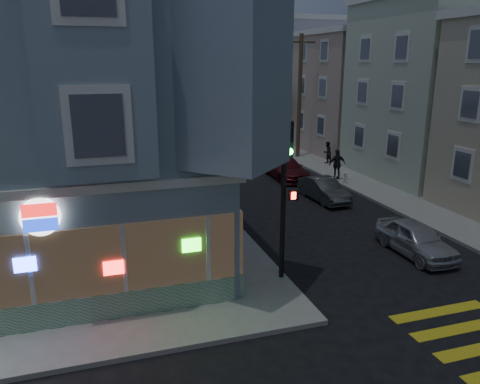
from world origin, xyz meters
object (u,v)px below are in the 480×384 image
street_tree_far (244,94)px  parked_car_b (324,190)px  pedestrian_a (327,152)px  parked_car_c (286,168)px  parked_car_a (416,239)px  parked_car_d (254,138)px  fire_hydrant (346,177)px  utility_pole (300,95)px  traffic_signal (286,174)px  street_tree_near (272,100)px  pedestrian_b (337,164)px

street_tree_far → parked_car_b: 25.36m
pedestrian_a → parked_car_c: pedestrian_a is taller
street_tree_far → parked_car_a: 32.83m
parked_car_d → parked_car_a: bearing=-96.6°
parked_car_a → pedestrian_a: bearing=74.9°
parked_car_b → fire_hydrant: (2.70, 2.40, -0.08)m
parked_car_c → fire_hydrant: size_ratio=6.27×
utility_pole → parked_car_a: utility_pole is taller
parked_car_c → traffic_signal: size_ratio=0.85×
parked_car_b → parked_car_c: parked_car_c is taller
traffic_signal → fire_hydrant: size_ratio=7.39×
street_tree_near → parked_car_b: (-3.60, -16.88, -3.32)m
utility_pole → pedestrian_a: size_ratio=5.82×
street_tree_far → pedestrian_a: bearing=-87.3°
street_tree_far → parked_car_c: (-3.60, -19.68, -3.28)m
pedestrian_b → parked_car_a: size_ratio=0.49×
parked_car_b → parked_car_c: bearing=87.6°
pedestrian_a → traffic_signal: traffic_signal is taller
street_tree_near → parked_car_a: size_ratio=1.40×
pedestrian_b → pedestrian_a: bearing=-106.1°
street_tree_far → traffic_signal: traffic_signal is taller
parked_car_a → fire_hydrant: 10.35m
pedestrian_b → fire_hydrant: bearing=93.1°
parked_car_c → fire_hydrant: parked_car_c is taller
street_tree_far → pedestrian_a: (0.80, -16.86, -3.01)m
utility_pole → street_tree_near: size_ratio=1.70×
fire_hydrant → traffic_signal: bearing=-128.5°
parked_car_c → parked_car_b: bearing=-88.0°
street_tree_near → pedestrian_a: (0.80, -8.86, -3.01)m
pedestrian_a → parked_car_a: pedestrian_a is taller
parked_car_a → fire_hydrant: bearing=75.5°
pedestrian_b → parked_car_b: (-2.72, -3.52, -0.47)m
pedestrian_a → parked_car_d: size_ratio=0.36×
parked_car_d → pedestrian_b: bearing=-89.2°
traffic_signal → fire_hydrant: 14.00m
pedestrian_a → parked_car_b: (-4.40, -8.02, -0.31)m
parked_car_c → street_tree_near: bearing=74.8°
pedestrian_b → parked_car_c: size_ratio=0.41×
pedestrian_b → parked_car_a: 11.44m
street_tree_far → street_tree_near: bearing=-90.0°
parked_car_c → traffic_signal: bearing=-111.3°
pedestrian_b → parked_car_a: pedestrian_b is taller
utility_pole → traffic_signal: bearing=-115.6°
parked_car_d → fire_hydrant: size_ratio=6.01×
street_tree_near → pedestrian_b: (-0.88, -13.36, -2.85)m
parked_car_d → pedestrian_a: bearing=-77.9°
parked_car_d → parked_car_b: bearing=-98.7°
street_tree_far → parked_car_a: (-3.60, -32.47, -3.29)m
fire_hydrant → parked_car_c: bearing=133.9°
pedestrian_b → parked_car_b: 4.47m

